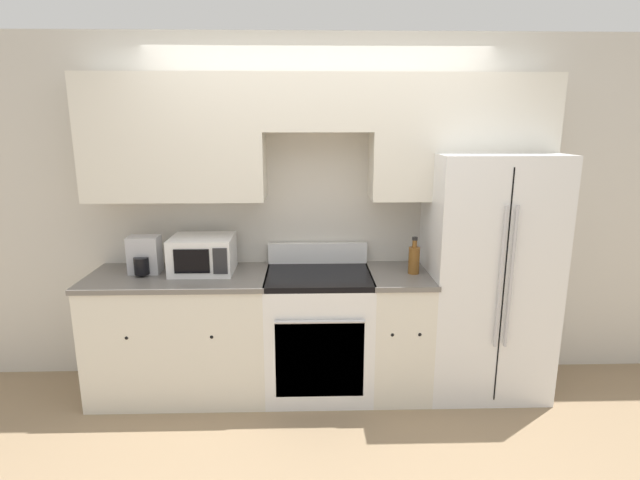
% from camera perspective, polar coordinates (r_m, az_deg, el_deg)
% --- Properties ---
extents(ground_plane, '(12.00, 12.00, 0.00)m').
position_cam_1_polar(ground_plane, '(3.69, 0.14, -18.96)').
color(ground_plane, '#937A5B').
extents(wall_back, '(8.00, 0.39, 2.60)m').
position_cam_1_polar(wall_back, '(3.73, -0.11, 6.59)').
color(wall_back, beige).
rests_on(wall_back, ground_plane).
extents(lower_cabinets_left, '(1.28, 0.64, 0.91)m').
position_cam_1_polar(lower_cabinets_left, '(3.86, -15.55, -10.31)').
color(lower_cabinets_left, silver).
rests_on(lower_cabinets_left, ground_plane).
extents(lower_cabinets_right, '(0.44, 0.64, 0.91)m').
position_cam_1_polar(lower_cabinets_right, '(3.81, 8.83, -10.29)').
color(lower_cabinets_right, silver).
rests_on(lower_cabinets_right, ground_plane).
extents(oven_range, '(0.76, 0.65, 1.07)m').
position_cam_1_polar(oven_range, '(3.75, -0.17, -10.46)').
color(oven_range, white).
rests_on(oven_range, ground_plane).
extents(refrigerator, '(0.86, 0.79, 1.77)m').
position_cam_1_polar(refrigerator, '(3.89, 18.20, -3.61)').
color(refrigerator, white).
rests_on(refrigerator, ground_plane).
extents(microwave, '(0.44, 0.38, 0.26)m').
position_cam_1_polar(microwave, '(3.70, -13.24, -1.61)').
color(microwave, white).
rests_on(microwave, lower_cabinets_left).
extents(bottle, '(0.08, 0.08, 0.27)m').
position_cam_1_polar(bottle, '(3.63, 10.69, -2.17)').
color(bottle, brown).
rests_on(bottle, lower_cabinets_right).
extents(paper_towel_holder, '(0.22, 0.21, 0.27)m').
position_cam_1_polar(paper_towel_holder, '(3.79, -19.44, -1.74)').
color(paper_towel_holder, '#B7B7BC').
rests_on(paper_towel_holder, lower_cabinets_left).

